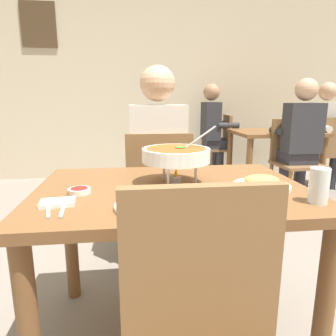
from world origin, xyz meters
The scene contains 21 objects.
ground_plane centered at (0.00, 0.00, 0.00)m, with size 16.00×16.00×0.00m, color gray.
cafe_rear_partition centered at (0.00, 3.21, 1.50)m, with size 10.00×0.10×3.00m, color beige.
picture_frame_hung centered at (-1.32, 3.15, 2.05)m, with size 0.44×0.03×0.56m, color #4C3823.
dining_table_main centered at (0.00, 0.00, 0.62)m, with size 1.16×0.83×0.73m.
chair_diner_main centered at (0.00, 0.70, 0.51)m, with size 0.44×0.44×0.90m.
diner_main centered at (0.00, 0.73, 0.75)m, with size 0.40×0.45×1.31m.
curry_bowl centered at (0.02, 0.05, 0.86)m, with size 0.33×0.30×0.26m.
rice_plate centered at (-0.12, -0.25, 0.75)m, with size 0.24×0.24×0.06m.
appetizer_plate centered at (0.38, -0.06, 0.75)m, with size 0.24×0.24×0.06m.
sauce_dish centered at (-0.38, -0.05, 0.74)m, with size 0.09×0.09×0.02m.
napkin_folded centered at (-0.44, -0.18, 0.74)m, with size 0.12×0.08×0.02m, color white.
fork_utensil centered at (-0.46, -0.23, 0.74)m, with size 0.01×0.17×0.01m, color silver.
spoon_utensil centered at (-0.41, -0.23, 0.74)m, with size 0.01×0.17×0.01m, color silver.
drink_glass centered at (0.50, -0.27, 0.79)m, with size 0.07×0.07×0.13m.
dining_table_far centered at (1.57, 2.27, 0.60)m, with size 1.00×0.80×0.73m.
chair_bg_left centered at (1.04, 2.84, 0.51)m, with size 0.48×0.48×0.90m.
chair_bg_middle centered at (1.55, 1.77, 0.51)m, with size 0.46×0.46×0.90m.
chair_bg_right centered at (2.20, 2.17, 0.51)m, with size 0.49×0.49×0.90m.
patron_bg_left centered at (0.95, 2.81, 0.75)m, with size 0.45×0.40×1.31m.
patron_bg_middle centered at (1.56, 1.69, 0.75)m, with size 0.40×0.45×1.31m.
patron_bg_right centered at (2.23, 2.26, 0.75)m, with size 0.40×0.45×1.31m.
Camera 1 is at (-0.17, -1.26, 1.10)m, focal length 32.54 mm.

